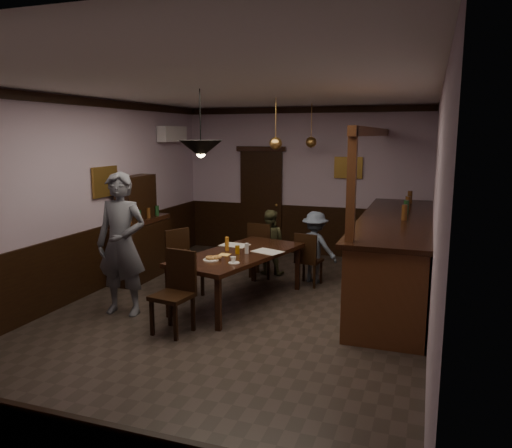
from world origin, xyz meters
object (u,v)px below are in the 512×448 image
at_px(chair_far_right, 308,257).
at_px(bar_counter, 396,253).
at_px(coffee_cup, 233,259).
at_px(chair_far_left, 261,248).
at_px(pendant_brass_far, 311,142).
at_px(person_standing, 122,244).
at_px(person_seated_left, 269,242).
at_px(sideboard, 140,237).
at_px(chair_side, 182,259).
at_px(soda_can, 237,250).
at_px(pendant_brass_mid, 276,144).
at_px(dining_table, 239,257).
at_px(chair_near, 176,288).
at_px(pendant_iron, 201,149).
at_px(person_seated_right, 315,247).

bearing_deg(chair_far_right, bar_counter, -168.36).
distance_m(coffee_cup, bar_counter, 2.67).
height_order(chair_far_left, pendant_brass_far, pendant_brass_far).
bearing_deg(person_standing, person_seated_left, 58.51).
xyz_separation_m(chair_far_right, sideboard, (-2.83, -0.47, 0.22)).
relative_size(chair_side, soda_can, 8.44).
height_order(chair_far_right, sideboard, sideboard).
distance_m(pendant_brass_mid, pendant_brass_far, 1.61).
distance_m(person_seated_left, pendant_brass_far, 2.05).
distance_m(dining_table, chair_far_left, 1.35).
relative_size(chair_near, coffee_cup, 12.79).
height_order(dining_table, pendant_iron, pendant_iron).
height_order(chair_near, pendant_brass_mid, pendant_brass_mid).
height_order(chair_far_left, sideboard, sideboard).
relative_size(dining_table, chair_far_right, 2.71).
relative_size(chair_side, bar_counter, 0.22).
xyz_separation_m(person_seated_right, soda_can, (-0.81, -1.46, 0.21)).
relative_size(bar_counter, pendant_iron, 5.33).
xyz_separation_m(person_seated_left, sideboard, (-2.02, -0.96, 0.13)).
bearing_deg(person_seated_right, person_seated_left, 1.91).
bearing_deg(sideboard, chair_near, -48.10).
bearing_deg(bar_counter, chair_near, -135.11).
relative_size(chair_near, sideboard, 0.58).
xyz_separation_m(chair_far_left, pendant_brass_mid, (0.34, -0.33, 1.77)).
bearing_deg(pendant_brass_far, person_seated_left, -116.18).
distance_m(soda_can, pendant_brass_far, 3.10).
relative_size(dining_table, bar_counter, 0.52).
relative_size(soda_can, sideboard, 0.07).
height_order(dining_table, person_standing, person_standing).
relative_size(sideboard, bar_counter, 0.39).
bearing_deg(chair_far_right, chair_side, 40.41).
relative_size(sideboard, pendant_brass_far, 2.17).
height_order(chair_far_left, bar_counter, bar_counter).
height_order(dining_table, coffee_cup, coffee_cup).
xyz_separation_m(person_seated_left, coffee_cup, (0.19, -2.19, 0.22)).
bearing_deg(chair_side, person_seated_left, -4.18).
bearing_deg(pendant_brass_far, dining_table, -99.65).
bearing_deg(dining_table, chair_far_right, 55.70).
height_order(person_seated_right, sideboard, sideboard).
bearing_deg(sideboard, person_seated_left, 25.37).
height_order(dining_table, chair_far_right, chair_far_right).
distance_m(chair_far_left, soda_can, 1.45).
bearing_deg(sideboard, person_seated_right, 14.20).
height_order(soda_can, pendant_brass_far, pendant_brass_far).
xyz_separation_m(pendant_iron, pendant_brass_far, (0.64, 3.38, 0.04)).
bearing_deg(chair_side, bar_counter, -43.79).
xyz_separation_m(dining_table, pendant_iron, (-0.20, -0.77, 1.57)).
bearing_deg(chair_side, pendant_iron, -112.13).
height_order(chair_far_left, coffee_cup, chair_far_left).
distance_m(person_seated_left, sideboard, 2.24).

